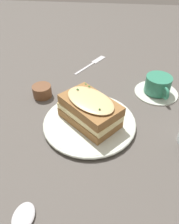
% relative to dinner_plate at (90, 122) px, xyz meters
% --- Properties ---
extents(ground_plane, '(2.40, 2.40, 0.00)m').
position_rel_dinner_plate_xyz_m(ground_plane, '(0.03, 0.03, -0.01)').
color(ground_plane, '#514C47').
extents(dinner_plate, '(0.25, 0.25, 0.01)m').
position_rel_dinner_plate_xyz_m(dinner_plate, '(0.00, 0.00, 0.00)').
color(dinner_plate, silver).
rests_on(dinner_plate, ground_plane).
extents(sandwich, '(0.18, 0.17, 0.08)m').
position_rel_dinner_plate_xyz_m(sandwich, '(0.00, 0.00, 0.04)').
color(sandwich, olive).
rests_on(sandwich, dinner_plate).
extents(teacup_with_saucer, '(0.14, 0.14, 0.06)m').
position_rel_dinner_plate_xyz_m(teacup_with_saucer, '(0.20, 0.17, 0.02)').
color(teacup_with_saucer, silver).
rests_on(teacup_with_saucer, ground_plane).
extents(fork, '(0.11, 0.16, 0.00)m').
position_rel_dinner_plate_xyz_m(fork, '(-0.02, 0.35, -0.01)').
color(fork, silver).
rests_on(fork, ground_plane).
extents(spoon, '(0.04, 0.16, 0.01)m').
position_rel_dinner_plate_xyz_m(spoon, '(-0.09, -0.27, -0.00)').
color(spoon, silver).
rests_on(spoon, ground_plane).
extents(condiment_pot, '(0.06, 0.06, 0.04)m').
position_rel_dinner_plate_xyz_m(condiment_pot, '(-0.16, 0.11, 0.01)').
color(condiment_pot, brown).
rests_on(condiment_pot, ground_plane).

